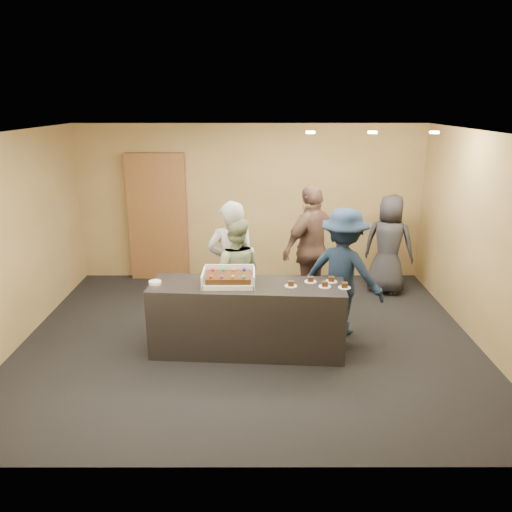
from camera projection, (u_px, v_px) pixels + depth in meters
name	position (u px, v px, depth m)	size (l,w,h in m)	color
room	(248.00, 241.00, 6.34)	(6.04, 6.00, 2.70)	black
serving_counter	(247.00, 318.00, 6.27)	(2.40, 0.70, 0.90)	black
storage_cabinet	(158.00, 217.00, 8.71)	(1.01, 0.15, 2.22)	brown
cake_box	(229.00, 280.00, 6.14)	(0.64, 0.44, 0.19)	white
sheet_cake	(229.00, 277.00, 6.10)	(0.54, 0.38, 0.11)	#341D0B
plate_stack	(155.00, 282.00, 6.14)	(0.15, 0.15, 0.04)	white
slice_a	(291.00, 284.00, 6.07)	(0.15, 0.15, 0.07)	white
slice_b	(311.00, 280.00, 6.21)	(0.15, 0.15, 0.07)	white
slice_c	(325.00, 285.00, 6.05)	(0.15, 0.15, 0.07)	white
slice_d	(331.00, 280.00, 6.21)	(0.15, 0.15, 0.07)	white
slice_e	(344.00, 286.00, 6.01)	(0.15, 0.15, 0.07)	white
person_server_grey	(232.00, 266.00, 6.80)	(0.66, 0.43, 1.81)	#A0A0A5
person_sage_man	(235.00, 274.00, 6.82)	(0.77, 0.60, 1.58)	#90A075
person_navy_man	(343.00, 273.00, 6.65)	(1.12, 0.65, 1.74)	#14223A
person_brown_extra	(312.00, 249.00, 7.41)	(1.12, 0.47, 1.91)	brown
person_dark_suit	(389.00, 244.00, 8.12)	(0.80, 0.52, 1.64)	#2A2A2F
ceiling_spotlights	(372.00, 132.00, 6.42)	(1.72, 0.12, 0.03)	#FFEAC6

